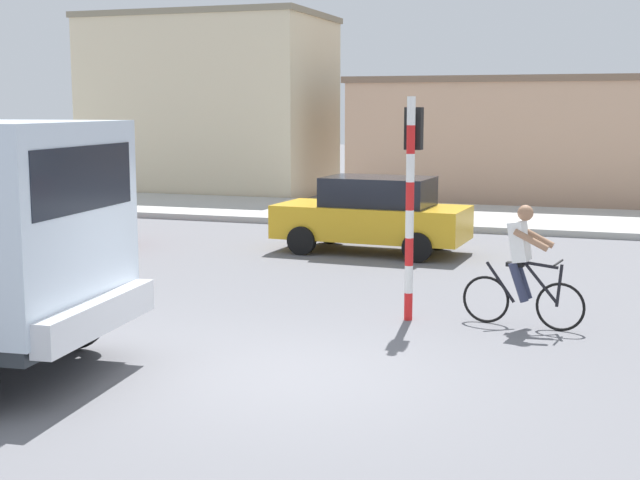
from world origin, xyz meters
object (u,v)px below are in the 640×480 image
object	(u,v)px
traffic_light_pole	(411,177)
car_red_near	(373,214)
cyclist	(523,266)
car_white_mid	(31,209)

from	to	relation	value
traffic_light_pole	car_red_near	xyz separation A→B (m)	(-2.08, 5.58, -1.25)
cyclist	car_red_near	world-z (taller)	cyclist
traffic_light_pole	car_white_mid	size ratio (longest dim) A/B	0.75
car_red_near	car_white_mid	world-z (taller)	same
cyclist	car_white_mid	world-z (taller)	cyclist
car_red_near	car_white_mid	xyz separation A→B (m)	(-7.40, -1.54, 0.00)
cyclist	car_red_near	xyz separation A→B (m)	(-3.67, 5.55, -0.05)
cyclist	traffic_light_pole	xyz separation A→B (m)	(-1.59, -0.03, 1.20)
cyclist	traffic_light_pole	bearing A→B (deg)	-178.77
car_red_near	car_white_mid	distance (m)	7.56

